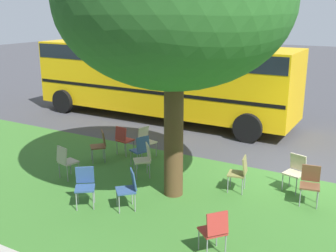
{
  "coord_description": "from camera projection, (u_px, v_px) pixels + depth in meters",
  "views": [
    {
      "loc": [
        -1.95,
        10.5,
        4.21
      ],
      "look_at": [
        3.12,
        1.6,
        1.28
      ],
      "focal_mm": 44.02,
      "sensor_mm": 36.0,
      "label": 1
    }
  ],
  "objects": [
    {
      "name": "ground",
      "position": [
        300.0,
        174.0,
        10.86
      ],
      "size": [
        80.0,
        80.0,
        0.0
      ],
      "primitive_type": "plane",
      "color": "#424247"
    },
    {
      "name": "grass_verge",
      "position": [
        264.0,
        228.0,
        8.18
      ],
      "size": [
        48.0,
        6.0,
        0.01
      ],
      "primitive_type": "cube",
      "color": "#3D752D",
      "rests_on": "ground"
    },
    {
      "name": "street_tree",
      "position": [
        174.0,
        2.0,
        8.5
      ],
      "size": [
        5.0,
        5.0,
        6.2
      ],
      "color": "brown",
      "rests_on": "ground"
    },
    {
      "name": "chair_0",
      "position": [
        123.0,
        138.0,
        12.14
      ],
      "size": [
        0.47,
        0.47,
        0.88
      ],
      "color": "#B7332D",
      "rests_on": "ground"
    },
    {
      "name": "chair_1",
      "position": [
        214.0,
        229.0,
        7.15
      ],
      "size": [
        0.59,
        0.59,
        0.88
      ],
      "color": "#B7332D",
      "rests_on": "ground"
    },
    {
      "name": "chair_2",
      "position": [
        144.0,
        157.0,
        10.57
      ],
      "size": [
        0.59,
        0.59,
        0.88
      ],
      "color": "beige",
      "rests_on": "ground"
    },
    {
      "name": "chair_3",
      "position": [
        66.0,
        160.0,
        10.41
      ],
      "size": [
        0.5,
        0.5,
        0.88
      ],
      "color": "#ADA393",
      "rests_on": "ground"
    },
    {
      "name": "chair_4",
      "position": [
        141.0,
        148.0,
        11.25
      ],
      "size": [
        0.55,
        0.55,
        0.88
      ],
      "color": "#335184",
      "rests_on": "ground"
    },
    {
      "name": "chair_5",
      "position": [
        240.0,
        171.0,
        9.68
      ],
      "size": [
        0.49,
        0.49,
        0.88
      ],
      "color": "olive",
      "rests_on": "ground"
    },
    {
      "name": "chair_6",
      "position": [
        295.0,
        170.0,
        9.77
      ],
      "size": [
        0.51,
        0.52,
        0.88
      ],
      "color": "beige",
      "rests_on": "ground"
    },
    {
      "name": "chair_7",
      "position": [
        129.0,
        187.0,
        8.85
      ],
      "size": [
        0.59,
        0.59,
        0.88
      ],
      "color": "#335184",
      "rests_on": "ground"
    },
    {
      "name": "chair_8",
      "position": [
        310.0,
        182.0,
        9.09
      ],
      "size": [
        0.48,
        0.49,
        0.88
      ],
      "color": "brown",
      "rests_on": "ground"
    },
    {
      "name": "chair_9",
      "position": [
        85.0,
        184.0,
        9.0
      ],
      "size": [
        0.58,
        0.58,
        0.88
      ],
      "color": "#335184",
      "rests_on": "ground"
    },
    {
      "name": "chair_10",
      "position": [
        100.0,
        144.0,
        11.64
      ],
      "size": [
        0.59,
        0.59,
        0.88
      ],
      "color": "brown",
      "rests_on": "ground"
    },
    {
      "name": "chair_11",
      "position": [
        146.0,
        139.0,
        12.04
      ],
      "size": [
        0.5,
        0.5,
        0.88
      ],
      "color": "beige",
      "rests_on": "ground"
    },
    {
      "name": "school_bus",
      "position": [
        161.0,
        74.0,
        15.92
      ],
      "size": [
        10.4,
        2.8,
        2.88
      ],
      "color": "yellow",
      "rests_on": "ground"
    }
  ]
}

